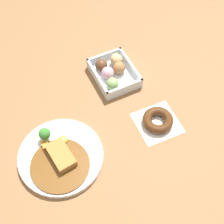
# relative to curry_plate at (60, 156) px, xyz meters

# --- Properties ---
(ground_plane) EXTENTS (1.60, 1.60, 0.00)m
(ground_plane) POSITION_rel_curry_plate_xyz_m (-0.07, 0.11, -0.01)
(ground_plane) COLOR brown
(curry_plate) EXTENTS (0.26, 0.26, 0.07)m
(curry_plate) POSITION_rel_curry_plate_xyz_m (0.00, 0.00, 0.00)
(curry_plate) COLOR white
(curry_plate) RESTS_ON ground_plane
(donut_box) EXTENTS (0.17, 0.14, 0.06)m
(donut_box) POSITION_rel_curry_plate_xyz_m (-0.22, 0.29, 0.01)
(donut_box) COLOR silver
(donut_box) RESTS_ON ground_plane
(chocolate_ring_donut) EXTENTS (0.14, 0.14, 0.03)m
(chocolate_ring_donut) POSITION_rel_curry_plate_xyz_m (0.02, 0.33, 0.00)
(chocolate_ring_donut) COLOR white
(chocolate_ring_donut) RESTS_ON ground_plane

